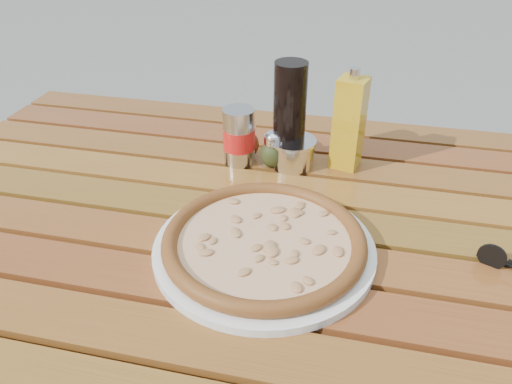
% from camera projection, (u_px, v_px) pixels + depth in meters
% --- Properties ---
extents(table, '(1.40, 0.90, 0.75)m').
position_uv_depth(table, '(254.00, 244.00, 0.95)').
color(table, '#3C250D').
rests_on(table, ground).
extents(plate, '(0.39, 0.39, 0.01)m').
position_uv_depth(plate, '(264.00, 248.00, 0.81)').
color(plate, white).
rests_on(plate, table).
extents(pizza, '(0.39, 0.39, 0.03)m').
position_uv_depth(pizza, '(264.00, 241.00, 0.80)').
color(pizza, '#FCE0B4').
rests_on(pizza, plate).
extents(pepper_shaker, '(0.07, 0.07, 0.08)m').
position_uv_depth(pepper_shaker, '(246.00, 141.00, 1.06)').
color(pepper_shaker, '#AC3813').
rests_on(pepper_shaker, table).
extents(oregano_shaker, '(0.06, 0.06, 0.08)m').
position_uv_depth(oregano_shaker, '(274.00, 150.00, 1.03)').
color(oregano_shaker, '#353D18').
rests_on(oregano_shaker, table).
extents(dark_bottle, '(0.08, 0.08, 0.22)m').
position_uv_depth(dark_bottle, '(289.00, 116.00, 1.00)').
color(dark_bottle, black).
rests_on(dark_bottle, table).
extents(soda_can, '(0.08, 0.08, 0.12)m').
position_uv_depth(soda_can, '(239.00, 137.00, 1.04)').
color(soda_can, '#B9BABE').
rests_on(soda_can, table).
extents(olive_oil_cruet, '(0.07, 0.07, 0.21)m').
position_uv_depth(olive_oil_cruet, '(349.00, 123.00, 1.00)').
color(olive_oil_cruet, '#BD9114').
rests_on(olive_oil_cruet, table).
extents(parmesan_tin, '(0.11, 0.11, 0.07)m').
position_uv_depth(parmesan_tin, '(293.00, 152.00, 1.04)').
color(parmesan_tin, silver).
rests_on(parmesan_tin, table).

